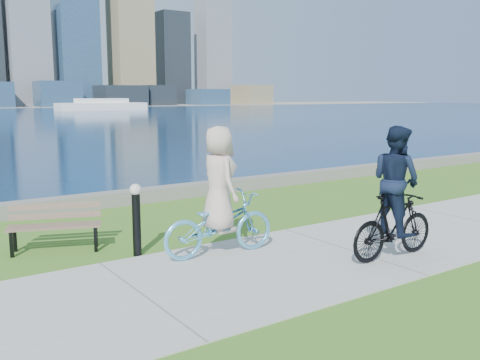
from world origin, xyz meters
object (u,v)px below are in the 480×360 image
at_px(cyclist_woman, 219,208).
at_px(cyclist_man, 395,203).
at_px(bollard_lamp, 136,215).
at_px(park_bench, 55,223).

height_order(cyclist_woman, cyclist_man, cyclist_man).
height_order(bollard_lamp, cyclist_woman, cyclist_woman).
xyz_separation_m(park_bench, cyclist_man, (4.64, -3.81, 0.47)).
xyz_separation_m(park_bench, cyclist_woman, (2.28, -1.96, 0.35)).
distance_m(bollard_lamp, cyclist_man, 4.44).
height_order(park_bench, cyclist_man, cyclist_man).
relative_size(cyclist_woman, cyclist_man, 0.99).
bearing_deg(park_bench, bollard_lamp, -26.26).
distance_m(park_bench, bollard_lamp, 1.60).
xyz_separation_m(cyclist_woman, cyclist_man, (2.36, -1.85, 0.12)).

